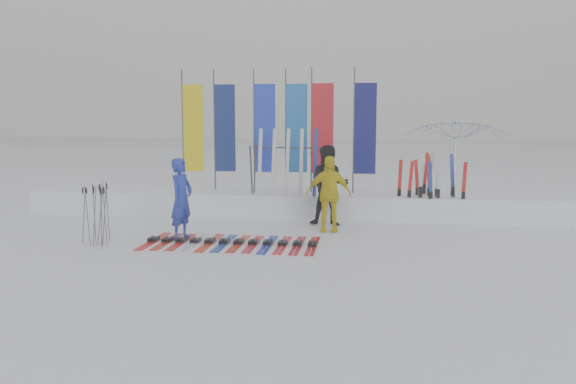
# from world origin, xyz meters

# --- Properties ---
(ground) EXTENTS (120.00, 120.00, 0.00)m
(ground) POSITION_xyz_m (0.00, 0.00, 0.00)
(ground) COLOR white
(ground) RESTS_ON ground
(snow_bank) EXTENTS (14.00, 1.60, 0.60)m
(snow_bank) POSITION_xyz_m (0.00, 4.60, 0.30)
(snow_bank) COLOR white
(snow_bank) RESTS_ON ground
(person_blue) EXTENTS (0.55, 0.70, 1.70)m
(person_blue) POSITION_xyz_m (-2.00, 1.34, 0.85)
(person_blue) COLOR #1B2DA1
(person_blue) RESTS_ON ground
(person_black) EXTENTS (0.93, 0.73, 1.89)m
(person_black) POSITION_xyz_m (0.95, 3.28, 0.94)
(person_black) COLOR black
(person_black) RESTS_ON ground
(person_yellow) EXTENTS (1.03, 0.50, 1.69)m
(person_yellow) POSITION_xyz_m (0.98, 2.56, 0.85)
(person_yellow) COLOR yellow
(person_yellow) RESTS_ON ground
(tent_canopy) EXTENTS (3.02, 3.07, 2.56)m
(tent_canopy) POSITION_xyz_m (4.19, 5.68, 1.28)
(tent_canopy) COLOR white
(tent_canopy) RESTS_ON ground
(ski_row) EXTENTS (3.46, 1.70, 0.07)m
(ski_row) POSITION_xyz_m (-0.87, 1.04, 0.03)
(ski_row) COLOR red
(ski_row) RESTS_ON ground
(pole_cluster) EXTENTS (0.66, 0.74, 1.25)m
(pole_cluster) POSITION_xyz_m (-3.47, 0.59, 0.60)
(pole_cluster) COLOR #595B60
(pole_cluster) RESTS_ON ground
(feather_flags) EXTENTS (5.14, 0.23, 3.20)m
(feather_flags) POSITION_xyz_m (-0.56, 4.77, 2.24)
(feather_flags) COLOR #383A3F
(feather_flags) RESTS_ON ground
(ski_rack) EXTENTS (2.04, 0.80, 1.23)m
(ski_rack) POSITION_xyz_m (-0.05, 4.20, 1.38)
(ski_rack) COLOR #383A3F
(ski_rack) RESTS_ON ground
(upright_skis) EXTENTS (1.57, 0.93, 1.70)m
(upright_skis) POSITION_xyz_m (3.33, 4.24, 0.78)
(upright_skis) COLOR silver
(upright_skis) RESTS_ON ground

